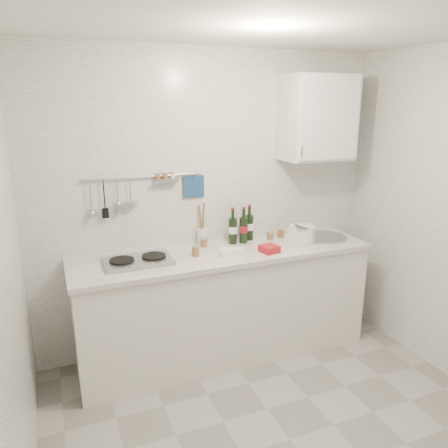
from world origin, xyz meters
name	(u,v)px	position (x,y,z in m)	size (l,w,h in m)	color
floor	(290,439)	(0.00, 0.00, 0.00)	(3.00, 3.00, 0.00)	slate
ceiling	(311,13)	(0.00, 0.00, 2.50)	(3.00, 3.00, 0.00)	silver
back_wall	(211,203)	(0.00, 1.40, 1.25)	(3.00, 0.02, 2.50)	silver
wall_left	(3,300)	(-1.50, 0.00, 1.25)	(0.02, 2.80, 2.50)	silver
counter	(225,306)	(0.01, 1.10, 0.43)	(2.44, 0.64, 0.96)	silver
wall_rail	(141,189)	(-0.60, 1.37, 1.43)	(0.98, 0.09, 0.34)	#93969B
wall_cabinet	(318,118)	(0.90, 1.22, 1.95)	(0.60, 0.38, 0.70)	silver
plate_stack_hob	(123,265)	(-0.82, 1.07, 0.93)	(0.25, 0.25, 0.02)	#555EC0
plate_stack_sink	(300,234)	(0.71, 1.10, 0.98)	(0.30, 0.28, 0.13)	white
wine_bottles	(242,224)	(0.23, 1.27, 1.07)	(0.25, 0.13, 0.31)	black
butter_dish	(232,252)	(0.02, 0.98, 0.95)	(0.19, 0.09, 0.06)	white
strawberry_punnet	(269,249)	(0.32, 0.94, 0.95)	(0.13, 0.13, 0.05)	red
utensil_crock	(202,234)	(-0.10, 1.35, 1.00)	(0.09, 0.09, 0.36)	white
jar_a	(204,242)	(-0.11, 1.27, 0.96)	(0.06, 0.06, 0.08)	brown
jar_b	(270,235)	(0.49, 1.24, 0.96)	(0.06, 0.06, 0.07)	brown
jar_c	(281,233)	(0.60, 1.26, 0.96)	(0.06, 0.06, 0.08)	brown
jar_d	(196,251)	(-0.25, 1.07, 0.96)	(0.06, 0.06, 0.09)	brown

